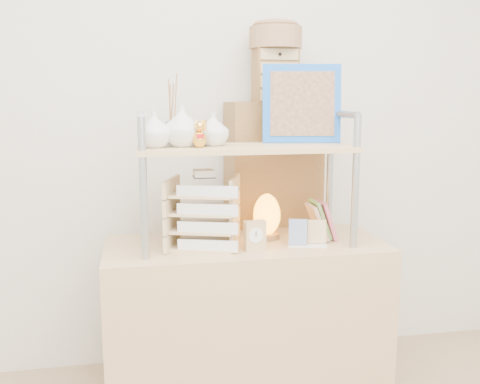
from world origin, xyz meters
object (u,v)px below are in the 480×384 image
Objects in this scene: letter_tray at (204,216)px; cabinet at (272,236)px; salt_lamp at (267,216)px; desk at (246,325)px.

cabinet is at bearing 44.28° from letter_tray.
letter_tray is (-0.39, -0.39, 0.21)m from cabinet.
cabinet reaches higher than salt_lamp.
letter_tray is at bearing -139.80° from cabinet.
desk is at bearing 4.75° from letter_tray.
cabinet is 4.10× the size of letter_tray.
cabinet is 0.37m from salt_lamp.
cabinet reaches higher than letter_tray.
cabinet is 6.66× the size of salt_lamp.
salt_lamp reaches higher than desk.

